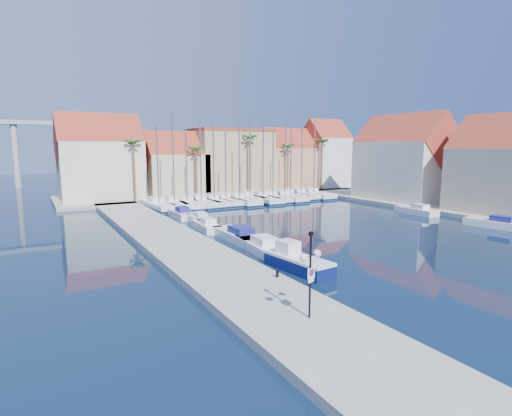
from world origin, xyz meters
The scene contains 40 objects.
ground centered at (0.00, 0.00, 0.00)m, with size 260.00×260.00×0.00m, color black.
quay_west centered at (-9.00, 13.50, 0.25)m, with size 6.00×77.00×0.50m, color gray.
shore_north centered at (10.00, 48.00, 0.25)m, with size 54.00×16.00×0.50m, color gray.
shore_east centered at (32.00, 15.00, 0.25)m, with size 12.00×60.00×0.50m, color gray.
lamp_post centered at (-8.55, -4.91, 3.31)m, with size 1.41×0.68×4.28m.
bollard centered at (-6.60, 1.00, 0.75)m, with size 0.20×0.20×0.50m, color black.
fishing_boat centered at (-3.73, 2.91, 0.66)m, with size 2.48×5.81×1.97m.
motorboat_west_0 centered at (-3.30, 8.58, 0.51)m, with size 2.84×7.08×1.40m.
motorboat_west_1 centered at (-3.13, 13.26, 0.51)m, with size 2.31×7.21×1.40m.
motorboat_west_2 centered at (-3.97, 18.89, 0.51)m, with size 2.11×5.53×1.40m.
motorboat_west_3 centered at (-3.25, 22.76, 0.51)m, with size 1.94×5.19×1.40m.
motorboat_west_4 centered at (-3.68, 27.68, 0.51)m, with size 2.02×5.83×1.40m.
motorboat_east_0 centered at (24.01, 4.49, 0.51)m, with size 2.88×6.40×1.40m.
motorboat_east_1 centered at (24.00, 14.83, 0.51)m, with size 2.19×5.96×1.40m.
sailboat_0 centered at (-4.25, 36.13, 0.58)m, with size 3.18×9.95×11.97m.
sailboat_1 centered at (-1.82, 36.38, 0.62)m, with size 2.99×9.25×13.87m.
sailboat_2 centered at (0.05, 36.23, 0.57)m, with size 3.59×10.69×11.48m.
sailboat_3 centered at (2.18, 36.26, 0.58)m, with size 3.41×10.64×12.65m.
sailboat_4 centered at (4.16, 35.89, 0.60)m, with size 2.56×9.45×12.98m.
sailboat_5 centered at (6.23, 36.19, 0.57)m, with size 2.93×10.15×11.28m.
sailboat_6 centered at (8.17, 35.50, 0.57)m, with size 3.26×10.75×12.48m.
sailboat_7 centered at (10.82, 36.83, 0.63)m, with size 2.95×9.16×14.39m.
sailboat_8 centered at (12.45, 35.39, 0.59)m, with size 3.56×10.87×13.79m.
sailboat_9 centered at (14.53, 35.74, 0.57)m, with size 3.52×10.38×11.25m.
sailboat_10 centered at (16.64, 35.48, 0.59)m, with size 3.07×10.85×13.75m.
sailboat_11 centered at (18.69, 36.71, 0.62)m, with size 2.67×8.52×12.54m.
sailboat_12 centered at (20.63, 36.33, 0.60)m, with size 2.70×9.56×13.35m.
sailboat_13 centered at (23.12, 36.10, 0.58)m, with size 3.41×10.95×13.52m.
building_0 centered at (-10.00, 47.00, 6.52)m, with size 12.30×9.00×13.50m.
building_1 centered at (2.00, 47.00, 5.30)m, with size 10.30×8.00×11.00m.
building_2 centered at (13.00, 48.00, 6.26)m, with size 14.20×10.20×11.50m.
building_3 centered at (25.00, 47.00, 5.86)m, with size 10.30×8.00×12.00m.
building_4 centered at (34.00, 46.00, 6.97)m, with size 8.30×8.00×14.00m.
building_5 centered at (32.00, 8.00, 5.96)m, with size 9.00×12.30×12.50m.
building_6 centered at (32.00, 24.00, 6.52)m, with size 9.00×14.30×13.50m.
palm_0 centered at (-6.00, 42.00, 9.08)m, with size 2.60×2.60×10.15m.
palm_1 centered at (4.00, 42.00, 8.14)m, with size 2.60×2.60×9.15m.
palm_2 centered at (14.00, 42.00, 10.02)m, with size 2.60×2.60×11.15m.
palm_3 centered at (22.00, 42.00, 8.61)m, with size 2.60×2.60×9.65m.
palm_4 centered at (30.00, 42.00, 9.55)m, with size 2.60×2.60×10.65m.
Camera 1 is at (-19.90, -19.57, 8.70)m, focal length 28.00 mm.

